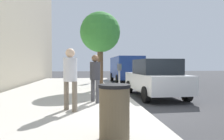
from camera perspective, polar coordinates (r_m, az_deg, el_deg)
ground_plane at (r=7.03m, az=7.93°, el=-10.99°), size 80.00×80.00×0.00m
sidewalk_slab at (r=6.93m, az=-17.34°, el=-10.60°), size 28.00×6.00×0.15m
parking_meter at (r=7.68m, az=2.10°, el=-1.13°), size 0.36×0.12×1.41m
pedestrian_at_meter at (r=7.31m, az=-4.82°, el=-1.27°), size 0.49×0.38×1.73m
pedestrian_bystander at (r=6.06m, az=-11.78°, el=-0.99°), size 0.45×0.42×1.86m
parked_sedan_near at (r=9.67m, az=12.06°, el=-2.22°), size 4.46×2.09×1.77m
parked_van_far at (r=17.20m, az=3.86°, el=0.64°), size 5.24×2.20×2.18m
street_tree at (r=11.26m, az=-3.38°, el=10.48°), size 2.22×2.22×4.28m
traffic_signal at (r=16.61m, az=-2.88°, el=5.17°), size 0.24×0.44×3.60m
trash_bin at (r=3.77m, az=0.69°, el=-11.74°), size 0.59×0.59×1.01m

